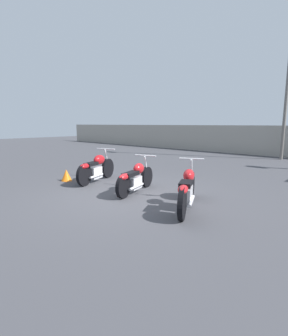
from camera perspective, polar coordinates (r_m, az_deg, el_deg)
The scene contains 6 objects.
ground_plane at distance 6.99m, azimuth -3.69°, elevation -5.92°, with size 60.00×60.00×0.00m, color #424247.
fence_back at distance 16.75m, azimuth 26.01°, elevation 5.29°, with size 40.00×0.04×1.77m.
motorcycle_slot_0 at distance 8.61m, azimuth -10.37°, elevation -0.03°, with size 0.92×1.95×1.04m.
motorcycle_slot_1 at distance 7.15m, azimuth -1.94°, elevation -2.19°, with size 0.83×1.91×0.97m.
motorcycle_slot_2 at distance 5.88m, azimuth 9.39°, elevation -4.69°, with size 1.14×2.07×1.04m.
traffic_cone_near at distance 9.04m, azimuth -16.54°, elevation -1.50°, with size 0.35×0.35×0.38m.
Camera 1 is at (4.91, -4.61, 1.87)m, focal length 28.00 mm.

